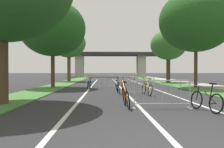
{
  "coord_description": "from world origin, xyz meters",
  "views": [
    {
      "loc": [
        -1.33,
        -3.52,
        1.38
      ],
      "look_at": [
        -0.59,
        19.23,
        1.08
      ],
      "focal_mm": 36.42,
      "sensor_mm": 36.0,
      "label": 1
    }
  ],
  "objects": [
    {
      "name": "tree_left_oak_mid",
      "position": [
        -5.54,
        15.06,
        4.83
      ],
      "size": [
        5.33,
        5.33,
        7.1
      ],
      "color": "#4C3823",
      "rests_on": "ground"
    },
    {
      "name": "crowd_barrier_nearest",
      "position": [
        0.77,
        4.7,
        0.52
      ],
      "size": [
        2.11,
        0.52,
        1.05
      ],
      "rotation": [
        0.0,
        0.0,
        -0.04
      ],
      "color": "#ADADB2",
      "rests_on": "ground"
    },
    {
      "name": "overpass_bridge",
      "position": [
        0.0,
        47.79,
        4.1
      ],
      "size": [
        21.25,
        4.2,
        5.55
      ],
      "color": "#2D2D30",
      "rests_on": "ground"
    },
    {
      "name": "bicycle_orange_2",
      "position": [
        -0.53,
        5.06,
        0.39
      ],
      "size": [
        0.51,
        1.7,
        1.03
      ],
      "rotation": [
        0.0,
        0.0,
        0.05
      ],
      "color": "black",
      "rests_on": "ground"
    },
    {
      "name": "bicycle_white_0",
      "position": [
        -0.55,
        10.24,
        0.36
      ],
      "size": [
        0.52,
        1.68,
        0.89
      ],
      "rotation": [
        0.0,
        0.0,
        0.05
      ],
      "color": "black",
      "rests_on": "ground"
    },
    {
      "name": "crowd_barrier_second",
      "position": [
        0.53,
        9.69,
        0.52
      ],
      "size": [
        2.12,
        0.55,
        1.05
      ],
      "rotation": [
        0.0,
        0.0,
        -0.06
      ],
      "color": "#ADADB2",
      "rests_on": "ground"
    },
    {
      "name": "bicycle_red_6",
      "position": [
        -0.24,
        9.16,
        0.37
      ],
      "size": [
        0.49,
        1.64,
        0.99
      ],
      "rotation": [
        0.0,
        0.0,
        3.21
      ],
      "color": "black",
      "rests_on": "ground"
    },
    {
      "name": "lane_stripe_center",
      "position": [
        0.0,
        16.73,
        0.0
      ],
      "size": [
        0.14,
        33.45,
        0.01
      ],
      "primitive_type": "cube",
      "color": "silver",
      "rests_on": "ground"
    },
    {
      "name": "sidewalk_path_right",
      "position": [
        8.04,
        23.66,
        0.04
      ],
      "size": [
        2.36,
        57.82,
        0.08
      ],
      "primitive_type": "cube",
      "color": "#9E9B93",
      "rests_on": "ground"
    },
    {
      "name": "bicycle_silver_5",
      "position": [
        2.95,
        20.2,
        0.36
      ],
      "size": [
        0.46,
        1.6,
        0.88
      ],
      "rotation": [
        0.0,
        0.0,
        0.11
      ],
      "color": "black",
      "rests_on": "ground"
    },
    {
      "name": "crowd_barrier_fourth",
      "position": [
        1.4,
        19.67,
        0.52
      ],
      "size": [
        2.11,
        0.54,
        1.05
      ],
      "rotation": [
        0.0,
        0.0,
        -0.05
      ],
      "color": "#ADADB2",
      "rests_on": "ground"
    },
    {
      "name": "bicycle_yellow_3",
      "position": [
        1.07,
        9.22,
        0.37
      ],
      "size": [
        0.52,
        1.69,
        1.02
      ],
      "rotation": [
        0.0,
        0.0,
        0.16
      ],
      "color": "black",
      "rests_on": "ground"
    },
    {
      "name": "bicycle_blue_7",
      "position": [
        1.78,
        20.03,
        0.34
      ],
      "size": [
        0.43,
        1.62,
        0.88
      ],
      "rotation": [
        0.0,
        0.0,
        3.03
      ],
      "color": "black",
      "rests_on": "ground"
    },
    {
      "name": "crowd_barrier_third",
      "position": [
        -1.57,
        14.68,
        0.52
      ],
      "size": [
        2.1,
        0.44,
        1.05
      ],
      "rotation": [
        0.0,
        0.0,
        -0.0
      ],
      "color": "#ADADB2",
      "rests_on": "ground"
    },
    {
      "name": "lane_stripe_right_lane",
      "position": [
        2.51,
        16.73,
        0.0
      ],
      "size": [
        0.14,
        33.45,
        0.01
      ],
      "primitive_type": "cube",
      "color": "silver",
      "rests_on": "ground"
    },
    {
      "name": "tree_right_maple_mid",
      "position": [
        5.98,
        14.44,
        5.4
      ],
      "size": [
        5.86,
        5.86,
        7.89
      ],
      "color": "#4C3823",
      "rests_on": "ground"
    },
    {
      "name": "tree_left_oak_near",
      "position": [
        -5.98,
        26.18,
        4.94
      ],
      "size": [
        4.35,
        4.35,
        6.82
      ],
      "color": "brown",
      "rests_on": "ground"
    },
    {
      "name": "grass_verge_right",
      "position": [
        5.71,
        23.66,
        0.03
      ],
      "size": [
        2.29,
        57.82,
        0.05
      ],
      "primitive_type": "cube",
      "color": "#477A38",
      "rests_on": "ground"
    },
    {
      "name": "bicycle_black_4",
      "position": [
        2.13,
        4.11,
        0.37
      ],
      "size": [
        0.56,
        1.66,
        0.98
      ],
      "rotation": [
        0.0,
        0.0,
        0.23
      ],
      "color": "black",
      "rests_on": "ground"
    },
    {
      "name": "lane_stripe_left_lane",
      "position": [
        -2.51,
        16.73,
        0.0
      ],
      "size": [
        0.14,
        33.45,
        0.01
      ],
      "primitive_type": "cube",
      "color": "silver",
      "rests_on": "ground"
    },
    {
      "name": "grass_verge_left",
      "position": [
        -5.71,
        23.66,
        0.03
      ],
      "size": [
        2.29,
        57.82,
        0.05
      ],
      "primitive_type": "cube",
      "color": "#477A38",
      "rests_on": "ground"
    },
    {
      "name": "bicycle_green_8",
      "position": [
        0.04,
        19.2,
        0.36
      ],
      "size": [
        0.68,
        1.71,
        0.95
      ],
      "rotation": [
        0.0,
        0.0,
        2.96
      ],
      "color": "black",
      "rests_on": "ground"
    },
    {
      "name": "bicycle_teal_1",
      "position": [
        -2.54,
        14.28,
        0.36
      ],
      "size": [
        0.5,
        1.7,
        0.96
      ],
      "rotation": [
        0.0,
        0.0,
        0.21
      ],
      "color": "black",
      "rests_on": "ground"
    },
    {
      "name": "tree_right_pine_near",
      "position": [
        6.12,
        22.78,
        4.42
      ],
      "size": [
        4.15,
        4.15,
        6.21
      ],
      "color": "#4C3823",
      "rests_on": "ground"
    }
  ]
}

